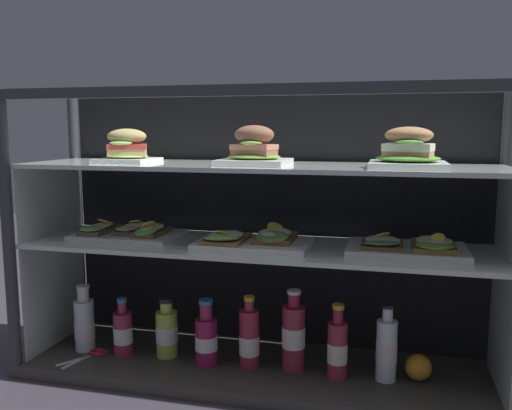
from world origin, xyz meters
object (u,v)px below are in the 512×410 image
at_px(plated_roll_sandwich_mid_left, 127,148).
at_px(juice_bottle_back_left, 167,332).
at_px(juice_bottle_tucked_behind, 85,324).
at_px(orange_fruit_beside_bottles, 418,367).
at_px(plated_roll_sandwich_near_left_corner, 254,150).
at_px(juice_bottle_near_post, 123,333).
at_px(open_sandwich_tray_far_right, 409,246).
at_px(open_sandwich_tray_left_of_center, 252,240).
at_px(juice_bottle_front_fourth, 387,349).
at_px(juice_bottle_front_second, 206,339).
at_px(juice_bottle_back_right, 249,338).
at_px(juice_bottle_front_left_end, 294,335).
at_px(kitchen_scissors, 93,354).
at_px(juice_bottle_back_center, 337,348).
at_px(plated_roll_sandwich_left_of_center, 408,153).
at_px(open_sandwich_tray_far_left, 128,231).

bearing_deg(plated_roll_sandwich_mid_left, juice_bottle_back_left, -5.34).
xyz_separation_m(juice_bottle_tucked_behind, orange_fruit_beside_bottles, (1.08, 0.04, -0.05)).
bearing_deg(juice_bottle_back_left, plated_roll_sandwich_near_left_corner, -1.33).
relative_size(juice_bottle_near_post, juice_bottle_back_left, 0.98).
bearing_deg(open_sandwich_tray_far_right, juice_bottle_near_post, -177.07).
distance_m(open_sandwich_tray_left_of_center, juice_bottle_front_fourth, 0.51).
bearing_deg(juice_bottle_near_post, juice_bottle_front_fourth, 1.93).
bearing_deg(juice_bottle_tucked_behind, orange_fruit_beside_bottles, 2.22).
height_order(juice_bottle_front_second, juice_bottle_back_right, juice_bottle_back_right).
bearing_deg(juice_bottle_front_second, juice_bottle_front_left_end, 7.38).
bearing_deg(plated_roll_sandwich_mid_left, open_sandwich_tray_left_of_center, -3.69).
bearing_deg(plated_roll_sandwich_mid_left, juice_bottle_front_left_end, -0.83).
bearing_deg(juice_bottle_near_post, kitchen_scissors, -164.59).
relative_size(juice_bottle_back_center, orange_fruit_beside_bottles, 2.93).
height_order(juice_bottle_back_left, juice_bottle_back_center, juice_bottle_back_center).
relative_size(open_sandwich_tray_left_of_center, juice_bottle_back_left, 1.73).
xyz_separation_m(juice_bottle_front_left_end, orange_fruit_beside_bottles, (0.37, 0.02, -0.07)).
bearing_deg(juice_bottle_front_left_end, plated_roll_sandwich_left_of_center, -6.72).
relative_size(juice_bottle_tucked_behind, juice_bottle_near_post, 1.16).
bearing_deg(juice_bottle_back_left, orange_fruit_beside_bottles, 1.53).
relative_size(plated_roll_sandwich_left_of_center, juice_bottle_tucked_behind, 0.93).
height_order(juice_bottle_back_left, kitchen_scissors, juice_bottle_back_left).
bearing_deg(plated_roll_sandwich_near_left_corner, juice_bottle_back_center, -3.12).
height_order(plated_roll_sandwich_near_left_corner, juice_bottle_back_left, plated_roll_sandwich_near_left_corner).
bearing_deg(open_sandwich_tray_left_of_center, juice_bottle_back_left, 177.03).
xyz_separation_m(plated_roll_sandwich_near_left_corner, kitchen_scissors, (-0.54, -0.05, -0.67)).
bearing_deg(plated_roll_sandwich_near_left_corner, juice_bottle_back_left, 178.67).
bearing_deg(open_sandwich_tray_far_left, juice_bottle_back_center, -4.39).
xyz_separation_m(juice_bottle_near_post, juice_bottle_front_second, (0.29, -0.00, 0.01)).
relative_size(open_sandwich_tray_far_left, juice_bottle_front_fourth, 1.47).
bearing_deg(juice_bottle_front_fourth, juice_bottle_back_left, 179.90).
bearing_deg(juice_bottle_front_left_end, juice_bottle_back_left, -179.45).
distance_m(plated_roll_sandwich_left_of_center, juice_bottle_near_post, 1.06).
bearing_deg(juice_bottle_back_left, juice_bottle_front_second, -11.95).
relative_size(orange_fruit_beside_bottles, kitchen_scissors, 0.45).
xyz_separation_m(open_sandwich_tray_far_right, juice_bottle_front_fourth, (-0.05, -0.02, -0.31)).
bearing_deg(kitchen_scissors, juice_bottle_back_right, 5.03).
bearing_deg(plated_roll_sandwich_mid_left, plated_roll_sandwich_left_of_center, -3.00).
relative_size(open_sandwich_tray_far_left, juice_bottle_near_post, 1.76).
xyz_separation_m(open_sandwich_tray_left_of_center, juice_bottle_front_left_end, (0.13, 0.02, -0.30)).
distance_m(plated_roll_sandwich_left_of_center, juice_bottle_front_second, 0.83).
bearing_deg(open_sandwich_tray_far_left, juice_bottle_front_second, -12.33).
xyz_separation_m(plated_roll_sandwich_near_left_corner, juice_bottle_front_fourth, (0.40, 0.01, -0.58)).
bearing_deg(juice_bottle_back_center, open_sandwich_tray_left_of_center, 178.72).
relative_size(juice_bottle_back_right, orange_fruit_beside_bottles, 2.92).
distance_m(open_sandwich_tray_left_of_center, juice_bottle_back_left, 0.44).
distance_m(open_sandwich_tray_left_of_center, juice_bottle_tucked_behind, 0.66).
bearing_deg(plated_roll_sandwich_left_of_center, juice_bottle_front_fourth, 140.30).
bearing_deg(juice_bottle_back_left, open_sandwich_tray_far_right, 1.22).
height_order(plated_roll_sandwich_near_left_corner, open_sandwich_tray_far_right, plated_roll_sandwich_near_left_corner).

